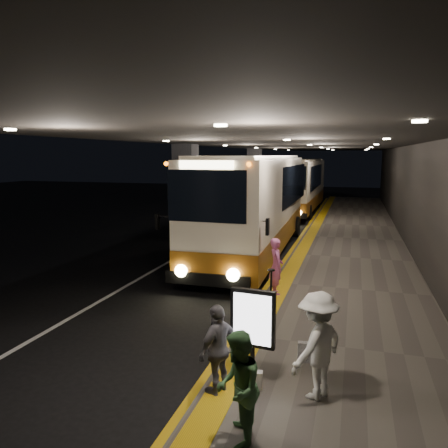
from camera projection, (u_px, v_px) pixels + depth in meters
The scene contains 18 objects.
ground at pixel (184, 289), 13.15m from camera, with size 90.00×90.00×0.00m, color black.
lane_line_white at pixel (189, 250), 18.39m from camera, with size 0.12×50.00×0.01m, color silver.
kerb_stripe_yellow at pixel (287, 257), 17.21m from camera, with size 0.18×50.00×0.01m, color gold.
sidewalk at pixel (350, 259), 16.52m from camera, with size 4.50×50.00×0.15m, color #514C44.
tactile_strip at pixel (300, 254), 17.04m from camera, with size 0.50×50.00×0.01m, color gold.
terminal_wall at pixel (420, 183), 15.42m from camera, with size 0.10×50.00×6.00m, color black.
support_columns at pixel (186, 201), 17.01m from camera, with size 0.80×24.80×4.40m.
canopy at pixel (294, 138), 16.45m from camera, with size 9.00×50.00×0.40m, color black.
coach_main at pixel (255, 208), 17.66m from camera, with size 2.89×12.41×3.85m.
coach_second at pixel (299, 188), 30.46m from camera, with size 2.53×11.47×3.60m.
passenger_boarding at pixel (276, 266), 12.07m from camera, with size 0.58×0.38×1.58m, color #D563A7.
passenger_waiting_green at pixel (238, 388), 5.77m from camera, with size 0.75×0.46×1.55m, color #38653A.
passenger_waiting_white at pixel (318, 345), 6.88m from camera, with size 1.12×0.52×1.73m, color silver.
passenger_waiting_grey at pixel (218, 349), 7.02m from camera, with size 0.87×0.45×1.48m, color #58575D.
bag_polka at pixel (306, 352), 8.15m from camera, with size 0.31×0.13×0.38m, color black.
bag_plain at pixel (255, 380), 7.23m from camera, with size 0.23×0.14×0.29m, color beige.
info_sign at pixel (253, 320), 7.29m from camera, with size 0.78×0.18×1.63m.
stanchion_post at pixel (271, 290), 10.90m from camera, with size 0.05×0.05×1.01m, color black.
Camera 1 is at (4.79, -11.80, 3.98)m, focal length 35.00 mm.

